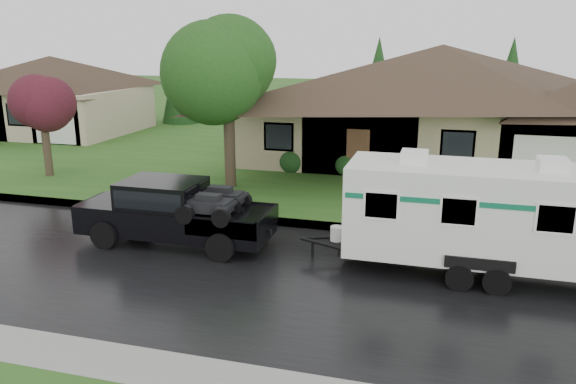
# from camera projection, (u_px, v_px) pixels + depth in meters

# --- Properties ---
(ground) EXTENTS (140.00, 140.00, 0.00)m
(ground) POSITION_uv_depth(u_px,v_px,m) (351.00, 257.00, 16.09)
(ground) COLOR #2A561A
(ground) RESTS_ON ground
(road) EXTENTS (140.00, 8.00, 0.01)m
(road) POSITION_uv_depth(u_px,v_px,m) (339.00, 285.00, 14.24)
(road) COLOR black
(road) RESTS_ON ground
(curb) EXTENTS (140.00, 0.50, 0.15)m
(curb) POSITION_uv_depth(u_px,v_px,m) (363.00, 229.00, 18.16)
(curb) COLOR gray
(curb) RESTS_ON ground
(lawn) EXTENTS (140.00, 26.00, 0.15)m
(lawn) POSITION_uv_depth(u_px,v_px,m) (397.00, 154.00, 30.00)
(lawn) COLOR #2A561A
(lawn) RESTS_ON ground
(house_main) EXTENTS (19.44, 10.80, 6.90)m
(house_main) POSITION_uv_depth(u_px,v_px,m) (446.00, 90.00, 27.39)
(house_main) COLOR tan
(house_main) RESTS_ON lawn
(house_far) EXTENTS (10.80, 8.64, 5.80)m
(house_far) POSITION_uv_depth(u_px,v_px,m) (54.00, 88.00, 35.66)
(house_far) COLOR tan
(house_far) RESTS_ON lawn
(tree_left_green) EXTENTS (4.15, 4.15, 6.87)m
(tree_left_green) POSITION_uv_depth(u_px,v_px,m) (227.00, 68.00, 21.91)
(tree_left_green) COLOR #382B1E
(tree_left_green) RESTS_ON lawn
(tree_red) EXTENTS (2.69, 2.69, 4.45)m
(tree_red) POSITION_uv_depth(u_px,v_px,m) (42.00, 106.00, 24.13)
(tree_red) COLOR #382B1E
(tree_red) RESTS_ON lawn
(shrub_row) EXTENTS (13.60, 1.00, 1.00)m
(shrub_row) POSITION_uv_depth(u_px,v_px,m) (434.00, 168.00, 24.04)
(shrub_row) COLOR #143814
(shrub_row) RESTS_ON lawn
(pickup_truck) EXTENTS (5.84, 2.22, 1.95)m
(pickup_truck) POSITION_uv_depth(u_px,v_px,m) (172.00, 210.00, 16.91)
(pickup_truck) COLOR black
(pickup_truck) RESTS_ON ground
(travel_trailer) EXTENTS (7.21, 2.53, 3.23)m
(travel_trailer) POSITION_uv_depth(u_px,v_px,m) (481.00, 212.00, 14.45)
(travel_trailer) COLOR silver
(travel_trailer) RESTS_ON ground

